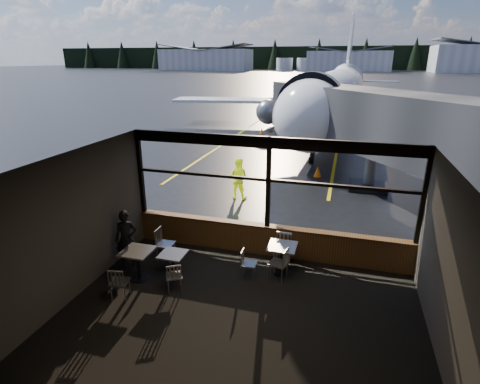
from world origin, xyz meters
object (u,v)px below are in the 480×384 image
at_px(chair_near_w, 249,264).
at_px(passenger, 126,239).
at_px(cafe_table_mid, 174,266).
at_px(cafe_table_left, 138,265).
at_px(cone_nose, 318,171).
at_px(chair_mid_w, 166,245).
at_px(chair_left_s, 120,282).
at_px(cafe_table_near, 282,259).
at_px(chair_near_n, 282,251).
at_px(jet_bridge, 391,139).
at_px(ground_crew, 238,178).
at_px(chair_near_e, 278,264).
at_px(chair_mid_s, 174,276).
at_px(cone_wing, 262,131).
at_px(airliner, 337,63).

xyz_separation_m(chair_near_w, passenger, (-3.37, -0.32, 0.41)).
bearing_deg(passenger, cafe_table_mid, -31.81).
xyz_separation_m(cafe_table_mid, cafe_table_left, (-0.85, -0.30, 0.06)).
bearing_deg(cone_nose, chair_mid_w, -110.32).
bearing_deg(chair_mid_w, chair_near_w, 82.90).
bearing_deg(chair_left_s, cafe_table_near, 19.28).
height_order(chair_near_n, passenger, passenger).
xyz_separation_m(cafe_table_mid, chair_near_n, (2.63, 1.33, 0.13)).
bearing_deg(cone_nose, cafe_table_near, -91.14).
relative_size(cafe_table_left, chair_left_s, 0.96).
distance_m(jet_bridge, cafe_table_mid, 9.58).
xyz_separation_m(chair_mid_w, chair_left_s, (-0.23, -1.95, -0.05)).
bearing_deg(chair_left_s, ground_crew, 71.63).
xyz_separation_m(chair_near_e, chair_mid_s, (-2.38, -1.19, -0.06)).
bearing_deg(chair_left_s, cone_wing, 81.46).
bearing_deg(chair_mid_s, cone_nose, 46.96).
distance_m(chair_mid_s, cone_wing, 21.12).
relative_size(jet_bridge, chair_mid_w, 12.22).
relative_size(cone_nose, cone_wing, 1.16).
distance_m(chair_mid_w, cone_nose, 10.01).
relative_size(airliner, chair_near_e, 37.00).
xyz_separation_m(passenger, ground_crew, (1.42, 6.04, 0.04)).
distance_m(chair_near_n, cone_nose, 8.86).
bearing_deg(cafe_table_near, passenger, -169.20).
relative_size(chair_near_e, cone_wing, 2.06).
bearing_deg(airliner, chair_near_e, -87.78).
bearing_deg(chair_near_n, chair_mid_w, 10.36).
distance_m(chair_near_w, chair_mid_s, 1.94).
relative_size(chair_mid_w, chair_left_s, 1.12).
bearing_deg(ground_crew, cafe_table_near, 121.82).
bearing_deg(cone_nose, passenger, -113.53).
bearing_deg(cone_nose, chair_left_s, -108.12).
bearing_deg(airliner, passenger, -97.61).
xyz_separation_m(cafe_table_mid, chair_mid_s, (0.26, -0.52, 0.04)).
height_order(cafe_table_mid, chair_mid_w, chair_mid_w).
height_order(cafe_table_left, chair_left_s, chair_left_s).
bearing_deg(chair_mid_s, airliner, 54.48).
distance_m(chair_near_w, cone_nose, 9.69).
relative_size(cafe_table_mid, ground_crew, 0.42).
height_order(airliner, cone_nose, airliner).
height_order(chair_near_w, cone_nose, chair_near_w).
relative_size(cafe_table_mid, cone_nose, 1.38).
bearing_deg(chair_near_e, airliner, 11.39).
height_order(cafe_table_left, chair_near_e, chair_near_e).
height_order(chair_mid_w, passenger, passenger).
distance_m(jet_bridge, chair_mid_w, 9.36).
height_order(passenger, ground_crew, ground_crew).
distance_m(cafe_table_mid, chair_near_w, 1.97).
bearing_deg(cone_nose, jet_bridge, -44.61).
bearing_deg(cafe_table_mid, chair_near_n, 26.79).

